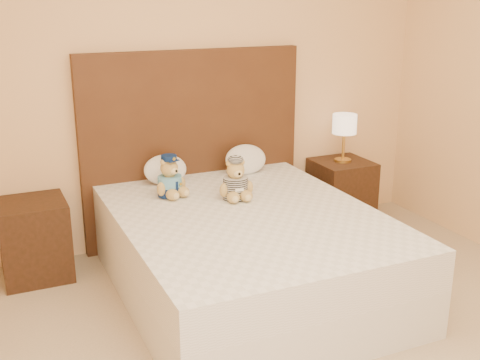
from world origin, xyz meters
name	(u,v)px	position (x,y,z in m)	size (l,w,h in m)	color
room_walls	(315,14)	(0.00, 0.46, 1.81)	(4.04, 4.52, 2.72)	#EFBC82
bed	(247,253)	(0.00, 1.20, 0.28)	(1.60, 2.00, 0.55)	white
headboard	(193,148)	(0.00, 2.21, 0.75)	(1.75, 0.08, 1.50)	#4A2A16
nightstand_left	(35,239)	(-1.25, 2.00, 0.28)	(0.45, 0.45, 0.55)	#3C1F13
nightstand_right	(341,192)	(1.25, 2.00, 0.28)	(0.45, 0.45, 0.55)	#3C1F13
lamp	(344,126)	(1.25, 2.00, 0.85)	(0.20, 0.20, 0.40)	gold
teddy_police	(170,176)	(-0.35, 1.73, 0.69)	(0.25, 0.24, 0.29)	#A78641
teddy_prisoner	(236,179)	(0.05, 1.50, 0.69)	(0.25, 0.24, 0.28)	#A78641
pillow_left	(165,168)	(-0.29, 2.03, 0.66)	(0.33, 0.21, 0.23)	white
pillow_right	(246,158)	(0.37, 2.03, 0.67)	(0.34, 0.22, 0.24)	white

